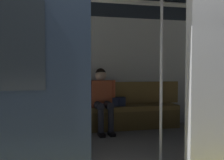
{
  "coord_description": "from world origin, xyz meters",
  "views": [
    {
      "loc": [
        0.83,
        2.31,
        1.16
      ],
      "look_at": [
        -0.02,
        -1.31,
        1.0
      ],
      "focal_mm": 40.37,
      "sensor_mm": 36.0,
      "label": 1
    }
  ],
  "objects_px": {
    "train_car": "(107,43)",
    "person_seated": "(102,95)",
    "book": "(83,107)",
    "grab_pole_door": "(89,76)",
    "bench_seat": "(99,112)",
    "handbag": "(118,102)",
    "grab_pole_far": "(161,75)"
  },
  "relations": [
    {
      "from": "bench_seat",
      "to": "handbag",
      "type": "distance_m",
      "value": 0.43
    },
    {
      "from": "bench_seat",
      "to": "person_seated",
      "type": "xyz_separation_m",
      "value": [
        -0.05,
        0.05,
        0.33
      ]
    },
    {
      "from": "book",
      "to": "grab_pole_door",
      "type": "relative_size",
      "value": 0.1
    },
    {
      "from": "train_car",
      "to": "bench_seat",
      "type": "height_order",
      "value": "train_car"
    },
    {
      "from": "train_car",
      "to": "grab_pole_door",
      "type": "xyz_separation_m",
      "value": [
        0.37,
        0.8,
        -0.45
      ]
    },
    {
      "from": "train_car",
      "to": "grab_pole_far",
      "type": "xyz_separation_m",
      "value": [
        -0.51,
        0.75,
        -0.45
      ]
    },
    {
      "from": "bench_seat",
      "to": "train_car",
      "type": "bearing_deg",
      "value": 86.41
    },
    {
      "from": "bench_seat",
      "to": "book",
      "type": "height_order",
      "value": "book"
    },
    {
      "from": "bench_seat",
      "to": "grab_pole_far",
      "type": "height_order",
      "value": "grab_pole_far"
    },
    {
      "from": "train_car",
      "to": "bench_seat",
      "type": "relative_size",
      "value": 2.01
    },
    {
      "from": "grab_pole_door",
      "to": "train_car",
      "type": "bearing_deg",
      "value": -114.97
    },
    {
      "from": "train_car",
      "to": "bench_seat",
      "type": "distance_m",
      "value": 1.61
    },
    {
      "from": "train_car",
      "to": "book",
      "type": "relative_size",
      "value": 29.09
    },
    {
      "from": "handbag",
      "to": "book",
      "type": "bearing_deg",
      "value": 0.9
    },
    {
      "from": "grab_pole_far",
      "to": "train_car",
      "type": "bearing_deg",
      "value": -55.94
    },
    {
      "from": "train_car",
      "to": "bench_seat",
      "type": "bearing_deg",
      "value": -93.59
    },
    {
      "from": "person_seated",
      "to": "book",
      "type": "xyz_separation_m",
      "value": [
        0.34,
        -0.07,
        -0.21
      ]
    },
    {
      "from": "person_seated",
      "to": "grab_pole_door",
      "type": "relative_size",
      "value": 0.54
    },
    {
      "from": "train_car",
      "to": "person_seated",
      "type": "relative_size",
      "value": 5.42
    },
    {
      "from": "handbag",
      "to": "grab_pole_far",
      "type": "distance_m",
      "value": 1.94
    },
    {
      "from": "handbag",
      "to": "book",
      "type": "xyz_separation_m",
      "value": [
        0.68,
        0.01,
        -0.07
      ]
    },
    {
      "from": "person_seated",
      "to": "grab_pole_door",
      "type": "bearing_deg",
      "value": 74.95
    },
    {
      "from": "person_seated",
      "to": "handbag",
      "type": "xyz_separation_m",
      "value": [
        -0.34,
        -0.08,
        -0.14
      ]
    },
    {
      "from": "book",
      "to": "grab_pole_door",
      "type": "distance_m",
      "value": 2.0
    },
    {
      "from": "handbag",
      "to": "grab_pole_door",
      "type": "relative_size",
      "value": 0.12
    },
    {
      "from": "train_car",
      "to": "book",
      "type": "height_order",
      "value": "train_car"
    },
    {
      "from": "book",
      "to": "train_car",
      "type": "bearing_deg",
      "value": 87.09
    },
    {
      "from": "bench_seat",
      "to": "book",
      "type": "xyz_separation_m",
      "value": [
        0.29,
        -0.02,
        0.12
      ]
    },
    {
      "from": "train_car",
      "to": "grab_pole_door",
      "type": "distance_m",
      "value": 0.99
    },
    {
      "from": "train_car",
      "to": "person_seated",
      "type": "bearing_deg",
      "value": -96.57
    },
    {
      "from": "grab_pole_far",
      "to": "book",
      "type": "bearing_deg",
      "value": -68.33
    },
    {
      "from": "train_car",
      "to": "handbag",
      "type": "relative_size",
      "value": 24.62
    }
  ]
}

